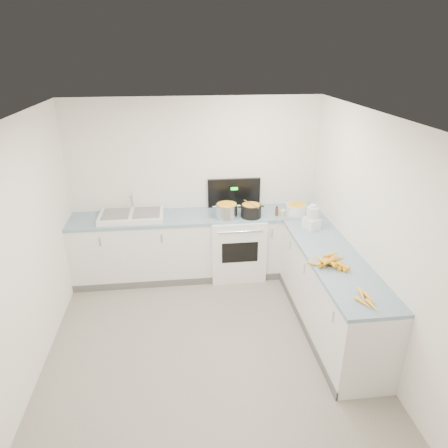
{
  "coord_description": "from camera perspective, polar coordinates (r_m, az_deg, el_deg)",
  "views": [
    {
      "loc": [
        -0.24,
        -3.44,
        3.07
      ],
      "look_at": [
        0.3,
        1.1,
        1.05
      ],
      "focal_mm": 32.0,
      "sensor_mm": 36.0,
      "label": 1
    }
  ],
  "objects": [
    {
      "name": "peelings",
      "position": [
        5.62,
        -15.22,
        1.53
      ],
      "size": [
        0.25,
        0.26,
        0.01
      ],
      "color": "tan",
      "rests_on": "sink"
    },
    {
      "name": "wall_front",
      "position": [
        2.33,
        1.87,
        -27.47
      ],
      "size": [
        3.5,
        0.0,
        2.5
      ],
      "primitive_type": null,
      "rotation": [
        -1.57,
        0.0,
        0.0
      ],
      "color": "white",
      "rests_on": "ground"
    },
    {
      "name": "steel_pot",
      "position": [
        5.43,
        0.37,
        1.79
      ],
      "size": [
        0.32,
        0.32,
        0.22
      ],
      "primitive_type": "cylinder",
      "rotation": [
        0.0,
        0.0,
        -0.1
      ],
      "color": "silver",
      "rests_on": "stove"
    },
    {
      "name": "black_pot",
      "position": [
        5.48,
        3.89,
        1.8
      ],
      "size": [
        0.34,
        0.34,
        0.2
      ],
      "primitive_type": "cylinder",
      "rotation": [
        0.0,
        0.0,
        0.29
      ],
      "color": "black",
      "rests_on": "stove"
    },
    {
      "name": "wall_back",
      "position": [
        5.74,
        -4.05,
        5.29
      ],
      "size": [
        3.5,
        0.0,
        2.5
      ],
      "primitive_type": null,
      "rotation": [
        1.57,
        0.0,
        0.0
      ],
      "color": "white",
      "rests_on": "ground"
    },
    {
      "name": "sink",
      "position": [
        5.59,
        -13.06,
        1.21
      ],
      "size": [
        0.86,
        0.52,
        0.31
      ],
      "color": "white",
      "rests_on": "counter_back"
    },
    {
      "name": "mixing_bowl",
      "position": [
        5.68,
        10.27,
        2.14
      ],
      "size": [
        0.31,
        0.31,
        0.13
      ],
      "primitive_type": "cylinder",
      "rotation": [
        0.0,
        0.0,
        -0.09
      ],
      "color": "white",
      "rests_on": "counter_back"
    },
    {
      "name": "wooden_spoon",
      "position": [
        5.44,
        3.92,
        2.86
      ],
      "size": [
        0.15,
        0.33,
        0.01
      ],
      "primitive_type": "cylinder",
      "rotation": [
        1.57,
        0.0,
        0.4
      ],
      "color": "#AD7A47",
      "rests_on": "black_pot"
    },
    {
      "name": "spice_jar",
      "position": [
        5.55,
        8.37,
        1.47
      ],
      "size": [
        0.05,
        0.05,
        0.08
      ],
      "primitive_type": "cylinder",
      "color": "#E5B266",
      "rests_on": "counter_back"
    },
    {
      "name": "stove",
      "position": [
        5.8,
        1.77,
        -2.77
      ],
      "size": [
        0.76,
        0.65,
        1.36
      ],
      "color": "white",
      "rests_on": "ground"
    },
    {
      "name": "wall_right",
      "position": [
        4.37,
        21.08,
        -2.48
      ],
      "size": [
        0.0,
        4.0,
        2.5
      ],
      "primitive_type": null,
      "rotation": [
        1.57,
        0.0,
        -1.57
      ],
      "color": "white",
      "rests_on": "ground"
    },
    {
      "name": "ceiling",
      "position": [
        3.49,
        -2.85,
        14.45
      ],
      "size": [
        3.5,
        4.0,
        0.0
      ],
      "primitive_type": null,
      "rotation": [
        3.14,
        0.0,
        0.0
      ],
      "color": "white",
      "rests_on": "ground"
    },
    {
      "name": "carrot_pile",
      "position": [
        4.43,
        15.13,
        -5.21
      ],
      "size": [
        0.45,
        0.42,
        0.1
      ],
      "color": "#FFAE1F",
      "rests_on": "counter_right"
    },
    {
      "name": "counter_back",
      "position": [
        5.76,
        -3.67,
        -3.02
      ],
      "size": [
        3.5,
        0.62,
        0.94
      ],
      "color": "white",
      "rests_on": "ground"
    },
    {
      "name": "wall_left",
      "position": [
        4.17,
        -27.3,
        -4.89
      ],
      "size": [
        0.0,
        4.0,
        2.5
      ],
      "primitive_type": null,
      "rotation": [
        1.57,
        0.0,
        1.57
      ],
      "color": "white",
      "rests_on": "ground"
    },
    {
      "name": "food_processor",
      "position": [
        5.21,
        12.44,
        0.8
      ],
      "size": [
        0.22,
        0.24,
        0.33
      ],
      "color": "white",
      "rests_on": "counter_right"
    },
    {
      "name": "counter_right",
      "position": [
        4.85,
        14.96,
        -9.44
      ],
      "size": [
        0.62,
        2.2,
        0.94
      ],
      "color": "white",
      "rests_on": "ground"
    },
    {
      "name": "floor",
      "position": [
        4.61,
        -2.2,
        -17.88
      ],
      "size": [
        3.5,
        4.0,
        0.0
      ],
      "primitive_type": null,
      "color": "gray",
      "rests_on": "ground"
    },
    {
      "name": "extract_bottle",
      "position": [
        5.57,
        7.54,
        1.75
      ],
      "size": [
        0.04,
        0.04,
        0.11
      ],
      "primitive_type": "cylinder",
      "color": "#593319",
      "rests_on": "counter_back"
    },
    {
      "name": "peeled_carrots",
      "position": [
        3.93,
        19.72,
        -10.21
      ],
      "size": [
        0.17,
        0.37,
        0.04
      ],
      "color": "yellow",
      "rests_on": "counter_right"
    }
  ]
}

